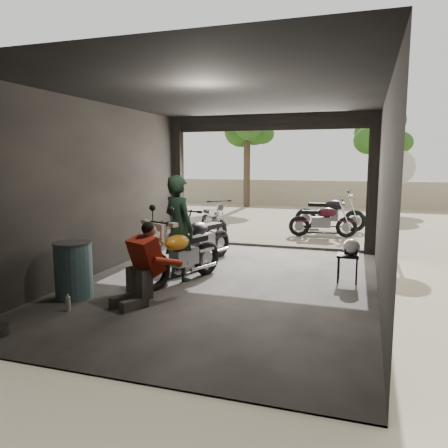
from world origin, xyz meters
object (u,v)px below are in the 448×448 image
Objects in this scene: outside_bike_b at (323,218)px; sign_post at (396,184)px; mechanic at (139,266)px; outside_bike_a at (213,218)px; main_bike at (182,250)px; rider at (179,229)px; helmet at (351,247)px; stool at (348,259)px; oil_drum at (74,271)px; outside_bike_c at (330,210)px; left_bike at (201,236)px.

sign_post is (1.77, -1.58, 1.05)m from outside_bike_b.
outside_bike_b is at bearing 98.29° from mechanic.
mechanic is (0.93, -5.92, 0.06)m from outside_bike_a.
sign_post reaches higher than main_bike.
rider reaches higher than helmet.
rider reaches higher than stool.
rider is at bearing 52.40° from oil_drum.
outside_bike_c reaches higher than stool.
outside_bike_a is at bearing 117.04° from helmet.
outside_bike_c reaches higher than helmet.
helmet is (0.92, -4.61, 0.10)m from outside_bike_b.
outside_bike_b is 3.20× the size of stool.
rider is at bearing 162.65° from outside_bike_c.
mechanic is 3.85× the size of helmet.
oil_drum is at bearing -154.26° from mechanic.
rider reaches higher than mechanic.
stool is (2.87, 2.21, -0.16)m from mechanic.
outside_bike_c reaches higher than main_bike.
main_bike is 1.97× the size of oil_drum.
oil_drum is (-3.13, -6.82, -0.11)m from outside_bike_b.
sign_post is at bearing 73.34° from stool.
outside_bike_a is at bearing 135.66° from stool.
rider is 1.92m from oil_drum.
mechanic is at bearing 155.61° from outside_bike_b.
mechanic is 3.62m from stool.
outside_bike_a is 5.37m from helmet.
main_bike is at bearing 152.99° from outside_bike_b.
left_bike is 4.67m from sign_post.
oil_drum is (-4.00, -2.23, 0.01)m from stool.
left_bike is at bearing 157.63° from outside_bike_c.
outside_bike_a is 1.32× the size of mechanic.
left_bike is at bearing 144.46° from outside_bike_b.
mechanic is at bearing 118.53° from rider.
sign_post is (3.77, 3.77, 0.66)m from rider.
outside_bike_a is 0.97× the size of outside_bike_b.
outside_bike_c is 5.85m from stool.
mechanic is at bearing -121.27° from outside_bike_a.
outside_bike_b is at bearing 161.01° from sign_post.
outside_bike_c reaches higher than outside_bike_a.
outside_bike_b reaches higher than outside_bike_a.
oil_drum is (-1.13, -0.02, -0.16)m from mechanic.
mechanic is 3.65m from helmet.
stool is at bearing 29.09° from oil_drum.
oil_drum is at bearing -150.91° from stool.
oil_drum is at bearing 80.96° from rider.
main_bike is 3.42× the size of stool.
sign_post reaches higher than oil_drum.
outside_bike_b is at bearing 82.38° from helmet.
sign_post is (1.67, -2.79, 0.98)m from outside_bike_c.
outside_bike_b is at bearing 175.86° from outside_bike_c.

